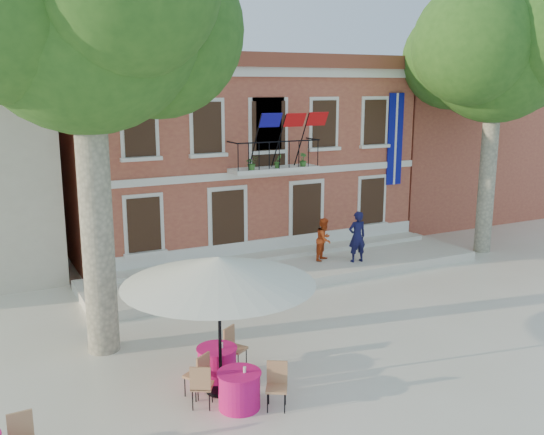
{
  "coord_description": "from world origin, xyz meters",
  "views": [
    {
      "loc": [
        -7.71,
        -13.22,
        6.35
      ],
      "look_at": [
        0.87,
        3.5,
        2.27
      ],
      "focal_mm": 40.0,
      "sensor_mm": 36.0,
      "label": 1
    }
  ],
  "objects_px": {
    "patio_umbrella": "(219,271)",
    "cafe_table_1": "(239,388)",
    "plane_tree_west": "(83,15)",
    "pedestrian_navy": "(357,237)",
    "pedestrian_orange": "(324,239)",
    "plane_tree_east": "(497,54)",
    "cafe_table_0": "(217,363)"
  },
  "relations": [
    {
      "from": "plane_tree_west",
      "to": "pedestrian_navy",
      "type": "relative_size",
      "value": 5.92
    },
    {
      "from": "plane_tree_west",
      "to": "cafe_table_1",
      "type": "xyz_separation_m",
      "value": [
        1.84,
        -4.04,
        -7.46
      ]
    },
    {
      "from": "pedestrian_orange",
      "to": "cafe_table_1",
      "type": "relative_size",
      "value": 0.82
    },
    {
      "from": "pedestrian_navy",
      "to": "cafe_table_1",
      "type": "height_order",
      "value": "pedestrian_navy"
    },
    {
      "from": "plane_tree_east",
      "to": "patio_umbrella",
      "type": "bearing_deg",
      "value": -157.03
    },
    {
      "from": "plane_tree_west",
      "to": "pedestrian_navy",
      "type": "height_order",
      "value": "plane_tree_west"
    },
    {
      "from": "plane_tree_west",
      "to": "plane_tree_east",
      "type": "bearing_deg",
      "value": 9.2
    },
    {
      "from": "patio_umbrella",
      "to": "cafe_table_1",
      "type": "distance_m",
      "value": 2.39
    },
    {
      "from": "plane_tree_east",
      "to": "cafe_table_1",
      "type": "bearing_deg",
      "value": -154.06
    },
    {
      "from": "pedestrian_navy",
      "to": "plane_tree_east",
      "type": "bearing_deg",
      "value": -176.34
    },
    {
      "from": "patio_umbrella",
      "to": "pedestrian_navy",
      "type": "xyz_separation_m",
      "value": [
        7.6,
        5.91,
        -1.46
      ]
    },
    {
      "from": "cafe_table_0",
      "to": "cafe_table_1",
      "type": "xyz_separation_m",
      "value": [
        -0.04,
        -1.28,
        0.0
      ]
    },
    {
      "from": "plane_tree_west",
      "to": "cafe_table_0",
      "type": "bearing_deg",
      "value": -55.75
    },
    {
      "from": "plane_tree_east",
      "to": "cafe_table_0",
      "type": "height_order",
      "value": "plane_tree_east"
    },
    {
      "from": "pedestrian_navy",
      "to": "pedestrian_orange",
      "type": "height_order",
      "value": "pedestrian_navy"
    },
    {
      "from": "plane_tree_west",
      "to": "patio_umbrella",
      "type": "xyz_separation_m",
      "value": [
        1.76,
        -3.23,
        -5.21
      ]
    },
    {
      "from": "pedestrian_navy",
      "to": "cafe_table_0",
      "type": "relative_size",
      "value": 0.98
    },
    {
      "from": "pedestrian_orange",
      "to": "cafe_table_0",
      "type": "distance_m",
      "value": 9.02
    },
    {
      "from": "plane_tree_west",
      "to": "cafe_table_1",
      "type": "height_order",
      "value": "plane_tree_west"
    },
    {
      "from": "plane_tree_west",
      "to": "pedestrian_navy",
      "type": "xyz_separation_m",
      "value": [
        9.37,
        2.68,
        -6.67
      ]
    },
    {
      "from": "plane_tree_west",
      "to": "pedestrian_orange",
      "type": "relative_size",
      "value": 7.04
    },
    {
      "from": "patio_umbrella",
      "to": "cafe_table_1",
      "type": "height_order",
      "value": "patio_umbrella"
    },
    {
      "from": "plane_tree_west",
      "to": "pedestrian_orange",
      "type": "distance_m",
      "value": 11.37
    },
    {
      "from": "plane_tree_west",
      "to": "plane_tree_east",
      "type": "distance_m",
      "value": 15.4
    },
    {
      "from": "patio_umbrella",
      "to": "plane_tree_west",
      "type": "bearing_deg",
      "value": 118.6
    },
    {
      "from": "pedestrian_navy",
      "to": "pedestrian_orange",
      "type": "xyz_separation_m",
      "value": [
        -0.91,
        0.7,
        -0.14
      ]
    },
    {
      "from": "cafe_table_1",
      "to": "pedestrian_navy",
      "type": "bearing_deg",
      "value": 41.71
    },
    {
      "from": "pedestrian_orange",
      "to": "cafe_table_1",
      "type": "xyz_separation_m",
      "value": [
        -6.62,
        -7.41,
        -0.64
      ]
    },
    {
      "from": "pedestrian_orange",
      "to": "cafe_table_1",
      "type": "distance_m",
      "value": 9.96
    },
    {
      "from": "patio_umbrella",
      "to": "pedestrian_navy",
      "type": "distance_m",
      "value": 9.74
    },
    {
      "from": "plane_tree_east",
      "to": "pedestrian_navy",
      "type": "relative_size",
      "value": 5.62
    },
    {
      "from": "plane_tree_east",
      "to": "cafe_table_1",
      "type": "relative_size",
      "value": 5.46
    }
  ]
}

